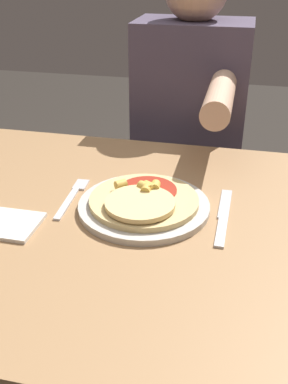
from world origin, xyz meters
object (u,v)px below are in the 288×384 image
Objects in this scene: knife at (223,217)px; fork at (73,196)px; dining_table at (130,265)px; pizza at (143,200)px; plate at (144,206)px; person_diner at (189,134)px.

fork is at bearing 176.91° from knife.
pizza is (0.02, 0.04, 0.14)m from dining_table.
plate is at bearing 64.96° from dining_table.
pizza is at bearing -94.52° from plate.
knife is at bearing -76.24° from person_diner.
fork is 0.33m from knife.
pizza reaches higher than fork.
pizza is 0.16m from knife.
dining_table is 0.20m from fork.
person_diner is at bearing 86.51° from dining_table.
plate is 1.23× the size of knife.
fork is 0.14× the size of person_diner.
dining_table is 5.53× the size of pizza.
person_diner is at bearing 88.17° from pizza.
dining_table is at bearing -117.10° from pizza.
plate reaches higher than dining_table.
person_diner is (0.04, 0.63, 0.06)m from dining_table.
person_diner reaches higher than knife.
person_diner is (0.02, 0.59, -0.08)m from pizza.
pizza is 0.17m from fork.
dining_table is at bearing -115.04° from plate.
knife is (0.16, 0.00, -0.02)m from pizza.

